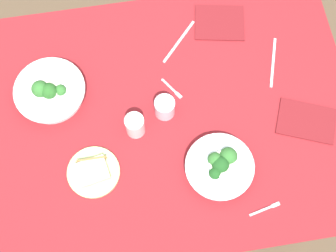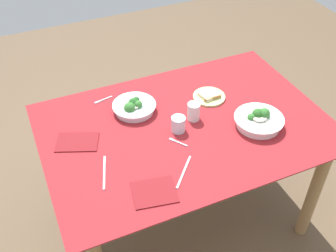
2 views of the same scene
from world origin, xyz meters
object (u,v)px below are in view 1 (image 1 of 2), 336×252
object	(u,v)px
broccoli_bowl_near	(50,92)
napkin_folded_upper	(306,121)
table_knife_left	(179,42)
napkin_folded_lower	(219,23)
bread_side_plate	(93,171)
water_glass_side	(165,107)
fork_by_far_bowl	(266,209)
table_knife_right	(273,62)
broccoli_bowl_far	(220,166)
water_glass_center	(135,125)
fork_by_near_bowl	(173,89)

from	to	relation	value
broccoli_bowl_near	napkin_folded_upper	xyz separation A→B (m)	(-0.90, 0.25, -0.03)
table_knife_left	napkin_folded_lower	distance (m)	0.18
bread_side_plate	napkin_folded_lower	bearing A→B (deg)	-136.62
water_glass_side	fork_by_far_bowl	distance (m)	0.50
water_glass_side	table_knife_right	distance (m)	0.46
broccoli_bowl_far	napkin_folded_upper	size ratio (longest dim) A/B	1.15
water_glass_center	napkin_folded_lower	xyz separation A→B (m)	(-0.38, -0.39, -0.05)
water_glass_center	table_knife_right	xyz separation A→B (m)	(-0.55, -0.19, -0.05)
table_knife_right	napkin_folded_lower	world-z (taller)	napkin_folded_lower
broccoli_bowl_near	napkin_folded_lower	xyz separation A→B (m)	(-0.67, -0.20, -0.03)
table_knife_right	napkin_folded_upper	bearing A→B (deg)	32.03
water_glass_center	bread_side_plate	bearing A→B (deg)	38.40
fork_by_far_bowl	napkin_folded_upper	xyz separation A→B (m)	(-0.22, -0.29, 0.00)
broccoli_bowl_far	broccoli_bowl_near	world-z (taller)	broccoli_bowl_near
fork_by_far_bowl	napkin_folded_lower	world-z (taller)	napkin_folded_lower
broccoli_bowl_near	water_glass_side	world-z (taller)	broccoli_bowl_near
broccoli_bowl_far	table_knife_left	bearing A→B (deg)	-83.94
broccoli_bowl_far	napkin_folded_lower	xyz separation A→B (m)	(-0.12, -0.58, -0.03)
fork_by_far_bowl	table_knife_left	bearing A→B (deg)	92.74
fork_by_near_bowl	table_knife_left	world-z (taller)	same
water_glass_center	water_glass_side	xyz separation A→B (m)	(-0.11, -0.05, -0.01)
broccoli_bowl_near	fork_by_near_bowl	size ratio (longest dim) A/B	2.82
water_glass_center	napkin_folded_lower	bearing A→B (deg)	-134.69
water_glass_side	napkin_folded_upper	distance (m)	0.52
fork_by_far_bowl	table_knife_left	size ratio (longest dim) A/B	0.52
table_knife_right	napkin_folded_lower	xyz separation A→B (m)	(0.17, -0.20, 0.00)
broccoli_bowl_far	bread_side_plate	size ratio (longest dim) A/B	1.29
napkin_folded_upper	napkin_folded_lower	bearing A→B (deg)	-63.06
broccoli_bowl_far	table_knife_left	distance (m)	0.52
broccoli_bowl_far	table_knife_right	distance (m)	0.47
water_glass_center	fork_by_near_bowl	world-z (taller)	water_glass_center
water_glass_center	fork_by_far_bowl	xyz separation A→B (m)	(-0.40, 0.35, -0.05)
fork_by_far_bowl	fork_by_near_bowl	xyz separation A→B (m)	(0.24, -0.49, 0.00)
fork_by_near_bowl	napkin_folded_lower	world-z (taller)	napkin_folded_lower
water_glass_center	napkin_folded_upper	size ratio (longest dim) A/B	0.47
broccoli_bowl_far	water_glass_center	world-z (taller)	water_glass_center
table_knife_left	broccoli_bowl_near	bearing A→B (deg)	-31.44
fork_by_far_bowl	napkin_folded_upper	bearing A→B (deg)	40.36
broccoli_bowl_near	water_glass_center	world-z (taller)	same
table_knife_left	table_knife_right	xyz separation A→B (m)	(-0.34, 0.15, 0.00)
fork_by_near_bowl	table_knife_left	bearing A→B (deg)	129.45
broccoli_bowl_near	bread_side_plate	world-z (taller)	broccoli_bowl_near
water_glass_center	fork_by_near_bowl	distance (m)	0.21
broccoli_bowl_near	table_knife_right	size ratio (longest dim) A/B	1.24
bread_side_plate	broccoli_bowl_far	bearing A→B (deg)	172.77
water_glass_side	napkin_folded_upper	xyz separation A→B (m)	(-0.50, 0.12, -0.04)
napkin_folded_lower	table_knife_left	bearing A→B (deg)	18.67
broccoli_bowl_far	water_glass_center	bearing A→B (deg)	-34.92
table_knife_left	table_knife_right	distance (m)	0.37
bread_side_plate	fork_by_far_bowl	distance (m)	0.61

